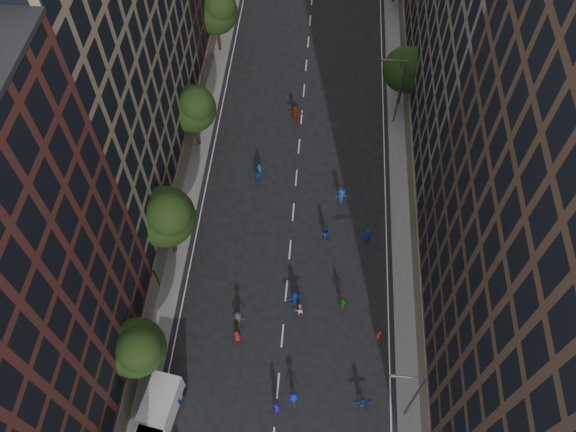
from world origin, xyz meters
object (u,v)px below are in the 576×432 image
object	(u,v)px
streetlamp_near	(413,395)
skater_1	(276,408)
streetlamp_far	(398,89)
cargo_van	(159,410)

from	to	relation	value
streetlamp_near	skater_1	xyz separation A→B (m)	(-10.29, -0.63, -4.21)
streetlamp_far	skater_1	xyz separation A→B (m)	(-10.29, -33.63, -4.21)
streetlamp_near	cargo_van	distance (m)	20.05
streetlamp_far	cargo_van	world-z (taller)	streetlamp_far
cargo_van	skater_1	xyz separation A→B (m)	(9.35, 1.02, -0.56)
streetlamp_near	skater_1	world-z (taller)	streetlamp_near
streetlamp_near	skater_1	size ratio (longest dim) A/B	4.70
streetlamp_far	cargo_van	bearing A→B (deg)	-119.55
streetlamp_near	streetlamp_far	xyz separation A→B (m)	(0.00, 33.00, 0.00)
streetlamp_near	skater_1	bearing A→B (deg)	-176.50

